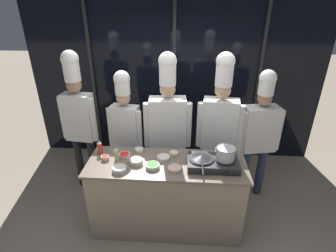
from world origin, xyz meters
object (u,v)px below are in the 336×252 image
at_px(prep_bowl_ginger, 174,153).
at_px(chef_line, 168,122).
at_px(portable_stove, 213,163).
at_px(chef_sous, 125,125).
at_px(stock_pot, 226,153).
at_px(chef_pastry, 220,122).
at_px(chef_head, 78,113).
at_px(prep_bowl_onion, 164,157).
at_px(prep_bowl_scallions, 153,166).
at_px(prep_bowl_shrimp, 174,168).
at_px(squeeze_bottle_oil, 116,154).
at_px(prep_bowl_garlic, 119,169).
at_px(chef_apprentice, 259,130).
at_px(prep_bowl_chili_flakes, 105,158).
at_px(prep_bowl_bean_sprouts, 139,150).
at_px(prep_bowl_chicken, 136,161).
at_px(frying_pan, 202,157).
at_px(squeeze_bottle_chili, 100,147).
at_px(prep_bowl_bell_pepper, 125,155).

height_order(prep_bowl_ginger, chef_line, chef_line).
distance_m(portable_stove, prep_bowl_ginger, 0.49).
distance_m(prep_bowl_ginger, chef_sous, 0.82).
xyz_separation_m(stock_pot, chef_pastry, (-0.00, 0.63, 0.09)).
bearing_deg(chef_head, prep_bowl_onion, 159.87).
bearing_deg(prep_bowl_scallions, prep_bowl_shrimp, -6.91).
bearing_deg(prep_bowl_ginger, squeeze_bottle_oil, -166.41).
distance_m(prep_bowl_garlic, chef_line, 0.95).
xyz_separation_m(prep_bowl_scallions, chef_head, (-1.11, 0.80, 0.26)).
distance_m(squeeze_bottle_oil, chef_apprentice, 1.89).
distance_m(stock_pot, chef_pastry, 0.63).
relative_size(prep_bowl_chili_flakes, prep_bowl_bean_sprouts, 0.87).
bearing_deg(chef_apprentice, portable_stove, 35.44).
relative_size(prep_bowl_chicken, prep_bowl_garlic, 0.97).
distance_m(portable_stove, prep_bowl_onion, 0.57).
relative_size(portable_stove, chef_apprentice, 0.30).
relative_size(prep_bowl_garlic, chef_line, 0.08).
xyz_separation_m(portable_stove, frying_pan, (-0.13, -0.01, 0.07)).
height_order(frying_pan, prep_bowl_garlic, frying_pan).
bearing_deg(prep_bowl_bean_sprouts, prep_bowl_onion, -26.26).
relative_size(prep_bowl_ginger, chef_head, 0.05).
xyz_separation_m(prep_bowl_chili_flakes, prep_bowl_shrimp, (0.82, -0.15, -0.01)).
bearing_deg(chef_line, prep_bowl_bean_sprouts, 44.08).
relative_size(portable_stove, prep_bowl_ginger, 5.11).
xyz_separation_m(squeeze_bottle_chili, chef_line, (0.79, 0.46, 0.15)).
relative_size(prep_bowl_ginger, prep_bowl_bean_sprouts, 1.02).
distance_m(prep_bowl_onion, prep_bowl_bean_sprouts, 0.35).
bearing_deg(chef_head, stock_pot, 165.96).
bearing_deg(frying_pan, squeeze_bottle_chili, 171.24).
distance_m(prep_bowl_bean_sprouts, chef_head, 1.05).
relative_size(stock_pot, prep_bowl_shrimp, 1.58).
xyz_separation_m(prep_bowl_chicken, chef_line, (0.31, 0.64, 0.20)).
relative_size(portable_stove, prep_bowl_garlic, 3.48).
height_order(squeeze_bottle_oil, prep_bowl_bell_pepper, squeeze_bottle_oil).
xyz_separation_m(prep_bowl_scallions, chef_sous, (-0.45, 0.72, 0.13)).
xyz_separation_m(frying_pan, chef_head, (-1.65, 0.74, 0.17)).
height_order(prep_bowl_shrimp, prep_bowl_bean_sprouts, prep_bowl_shrimp).
relative_size(prep_bowl_onion, chef_sous, 0.08).
bearing_deg(chef_pastry, prep_bowl_shrimp, 60.97).
xyz_separation_m(squeeze_bottle_oil, prep_bowl_bell_pepper, (0.07, 0.09, -0.06)).
bearing_deg(prep_bowl_chicken, chef_head, 141.32).
bearing_deg(chef_sous, prep_bowl_chili_flakes, 90.02).
relative_size(prep_bowl_scallions, chef_line, 0.08).
xyz_separation_m(chef_head, chef_apprentice, (2.45, -0.03, -0.16)).
relative_size(prep_bowl_bell_pepper, prep_bowl_shrimp, 0.92).
relative_size(prep_bowl_scallions, chef_pastry, 0.08).
height_order(prep_bowl_ginger, prep_bowl_shrimp, prep_bowl_ginger).
height_order(frying_pan, stock_pot, stock_pot).
distance_m(squeeze_bottle_chili, prep_bowl_chili_flakes, 0.17).
distance_m(prep_bowl_shrimp, chef_head, 1.61).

